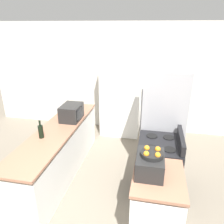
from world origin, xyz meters
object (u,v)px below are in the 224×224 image
refrigerator (163,119)px  wine_bottle (41,131)px  microwave (72,112)px  toaster_oven (150,164)px  fruit_bowl (152,154)px  pantry_cabinet (121,95)px  stove (158,167)px

refrigerator → wine_bottle: size_ratio=6.36×
microwave → toaster_oven: microwave is taller
fruit_bowl → pantry_cabinet: bearing=106.5°
refrigerator → fruit_bowl: size_ratio=7.07×
wine_bottle → stove: bearing=6.4°
stove → refrigerator: (0.05, 0.79, 0.48)m
fruit_bowl → stove: bearing=81.1°
pantry_cabinet → refrigerator: pantry_cabinet is taller
wine_bottle → toaster_oven: size_ratio=0.66×
wine_bottle → microwave: bearing=74.6°
pantry_cabinet → microwave: bearing=-116.8°
stove → toaster_oven: toaster_oven is taller
microwave → wine_bottle: 0.79m
stove → wine_bottle: (-1.81, -0.20, 0.54)m
wine_bottle → toaster_oven: (1.68, -0.54, 0.01)m
stove → refrigerator: 0.92m
refrigerator → wine_bottle: bearing=-151.9°
microwave → fruit_bowl: 1.98m
stove → toaster_oven: size_ratio=2.38×
pantry_cabinet → refrigerator: (0.95, -1.14, -0.06)m
refrigerator → toaster_oven: bearing=-96.7°
toaster_oven → refrigerator: bearing=83.3°
microwave → fruit_bowl: fruit_bowl is taller
fruit_bowl → refrigerator: bearing=84.0°
refrigerator → microwave: 1.67m
refrigerator → fruit_bowl: refrigerator is taller
microwave → stove: bearing=-19.1°
pantry_cabinet → stove: pantry_cabinet is taller
stove → fruit_bowl: 1.03m
stove → wine_bottle: wine_bottle is taller
wine_bottle → fruit_bowl: size_ratio=1.11×
toaster_oven → fruit_bowl: bearing=-19.3°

